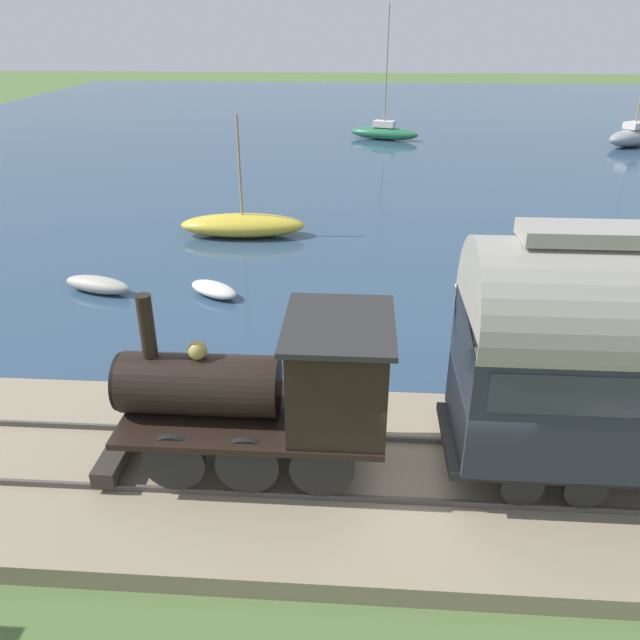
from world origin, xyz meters
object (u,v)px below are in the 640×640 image
rowboat_mid_harbor (98,285)px  rowboat_off_pier (522,262)px  sailboat_yellow (243,225)px  rowboat_far_out (214,289)px  sailboat_gray (633,136)px  sailboat_green (384,132)px  steam_locomotive (278,384)px  rowboat_near_shore (485,290)px

rowboat_mid_harbor → rowboat_off_pier: bearing=-61.7°
sailboat_yellow → rowboat_far_out: sailboat_yellow is taller
sailboat_gray → rowboat_far_out: (-28.05, 23.90, -0.47)m
rowboat_mid_harbor → rowboat_off_pier: rowboat_mid_harbor is taller
sailboat_green → rowboat_mid_harbor: bearing=179.5°
sailboat_gray → sailboat_green: size_ratio=0.85×
sailboat_green → rowboat_off_pier: sailboat_green is taller
sailboat_green → rowboat_off_pier: 26.67m
steam_locomotive → sailboat_green: size_ratio=0.59×
sailboat_green → rowboat_near_shore: bearing=-155.9°
rowboat_far_out → rowboat_mid_harbor: size_ratio=0.80×
sailboat_yellow → rowboat_mid_harbor: sailboat_yellow is taller
sailboat_gray → rowboat_near_shore: size_ratio=3.40×
steam_locomotive → sailboat_green: 38.76m
rowboat_mid_harbor → rowboat_far_out: bearing=-74.5°
rowboat_near_shore → sailboat_yellow: bearing=81.9°
sailboat_gray → rowboat_mid_harbor: size_ratio=3.04×
steam_locomotive → rowboat_far_out: steam_locomotive is taller
sailboat_yellow → rowboat_mid_harbor: bearing=145.2°
sailboat_gray → rowboat_near_shore: 31.11m
sailboat_gray → sailboat_yellow: size_ratio=1.48×
rowboat_mid_harbor → sailboat_green: bearing=-3.4°
sailboat_yellow → rowboat_off_pier: size_ratio=2.55×
sailboat_gray → rowboat_far_out: size_ratio=3.81×
sailboat_gray → sailboat_green: 17.62m
rowboat_far_out → sailboat_gray: bearing=-6.7°
sailboat_green → sailboat_yellow: bearing=-176.8°
rowboat_far_out → rowboat_off_pier: bearing=-39.3°
sailboat_gray → sailboat_green: sailboat_green is taller
rowboat_near_shore → steam_locomotive: bearing=172.8°
sailboat_yellow → sailboat_gray: bearing=-51.2°
rowboat_near_shore → rowboat_mid_harbor: rowboat_mid_harbor is taller
steam_locomotive → rowboat_near_shore: steam_locomotive is taller
sailboat_yellow → rowboat_mid_harbor: 7.32m
sailboat_yellow → rowboat_far_out: bearing=177.9°
rowboat_near_shore → sailboat_gray: bearing=-5.6°
rowboat_far_out → rowboat_off_pier: (3.30, -10.80, -0.01)m
sailboat_gray → rowboat_off_pier: sailboat_gray is taller
steam_locomotive → sailboat_yellow: sailboat_yellow is taller
steam_locomotive → rowboat_mid_harbor: (9.03, 7.33, -2.00)m
sailboat_yellow → rowboat_off_pier: 11.34m
steam_locomotive → sailboat_gray: sailboat_gray is taller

